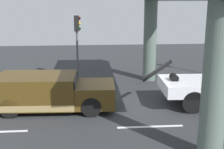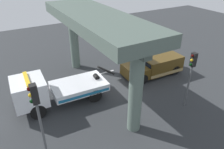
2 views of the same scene
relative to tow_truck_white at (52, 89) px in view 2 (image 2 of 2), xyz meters
name	(u,v)px [view 2 (image 2 of 2)]	position (x,y,z in m)	size (l,w,h in m)	color
ground_plane	(114,86)	(-4.89, 0.03, -1.25)	(60.00, 40.00, 0.10)	#2D3033
lane_stripe_west	(154,59)	(-10.89, -2.27, -1.20)	(2.60, 0.16, 0.01)	silver
lane_stripe_mid	(101,74)	(-4.89, -2.27, -1.20)	(2.60, 0.16, 0.01)	silver
lane_stripe_east	(31,92)	(1.11, -2.27, -1.20)	(2.60, 0.16, 0.01)	silver
tow_truck_white	(52,89)	(0.00, 0.00, 0.00)	(7.29, 2.64, 2.46)	white
towed_van_green	(155,66)	(-8.99, 0.03, -0.42)	(5.28, 2.39, 1.58)	#4C3814
overpass_structure	(96,27)	(-3.51, 0.03, 3.81)	(3.60, 11.44, 5.89)	#596B60
traffic_light_near	(192,68)	(-7.87, 4.67, 1.69)	(0.39, 0.32, 3.95)	#515456
traffic_light_far	(37,110)	(1.63, 4.67, 2.14)	(0.39, 0.32, 4.60)	#515456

